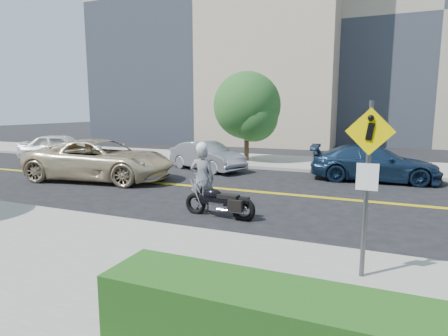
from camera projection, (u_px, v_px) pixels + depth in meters
ground_plane at (249, 191)px, 13.85m from camera, size 120.00×120.00×0.00m
sidewalk_near at (120, 267)px, 7.01m from camera, size 60.00×5.00×0.15m
sidewalk_far at (293, 163)px, 20.67m from camera, size 60.00×5.00×0.15m
building_left at (226, 9)px, 35.75m from camera, size 22.00×14.00×25.00m
building_mid at (432, 29)px, 32.93m from camera, size 18.00×14.00×20.00m
pedestrian_sign at (368, 173)px, 6.19m from camera, size 0.78×0.08×3.00m
motorcyclist at (202, 177)px, 11.02m from camera, size 0.81×0.65×2.07m
motorcycle at (219, 195)px, 10.46m from camera, size 2.13×0.76×1.27m
suv at (101, 160)px, 15.96m from camera, size 6.59×3.75×1.73m
parked_car_white at (62, 147)px, 21.91m from camera, size 4.98×3.62×1.58m
parked_car_silver at (207, 156)px, 18.53m from camera, size 4.51×3.08×1.41m
parked_car_blue at (374, 163)px, 15.77m from camera, size 5.34×2.52×1.50m
tree_far_a at (247, 106)px, 20.47m from camera, size 3.69×3.69×5.04m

